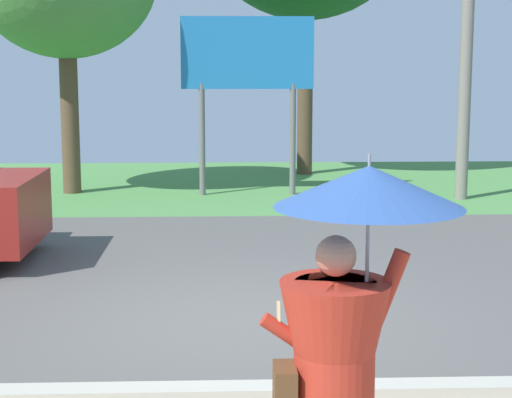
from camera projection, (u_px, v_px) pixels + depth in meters
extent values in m
cube|color=#565451|center=(235.00, 277.00, 10.61)|extent=(40.00, 8.00, 0.10)
cube|color=#4E8A47|center=(230.00, 186.00, 18.50)|extent=(40.00, 8.00, 0.10)
cube|color=#B2AD9E|center=(241.00, 392.00, 6.65)|extent=(40.00, 0.24, 0.10)
cylinder|color=#B22D1E|center=(335.00, 340.00, 4.55)|extent=(0.44, 0.44, 0.65)
sphere|color=tan|center=(336.00, 256.00, 4.48)|extent=(0.22, 0.22, 0.22)
cylinder|color=#B22D1E|center=(387.00, 290.00, 4.52)|extent=(0.24, 0.09, 0.45)
cylinder|color=#B22D1E|center=(286.00, 334.00, 4.56)|extent=(0.29, 0.08, 0.24)
cylinder|color=gray|center=(368.00, 249.00, 4.48)|extent=(0.02, 0.02, 0.75)
cone|color=#33569E|center=(369.00, 186.00, 4.43)|extent=(1.01, 1.01, 0.22)
cylinder|color=gray|center=(369.00, 164.00, 4.41)|extent=(0.02, 0.02, 0.10)
cube|color=beige|center=(278.00, 315.00, 4.57)|extent=(0.02, 0.11, 0.16)
cube|color=brown|center=(285.00, 393.00, 4.54)|extent=(0.12, 0.24, 0.30)
cylinder|color=gray|center=(468.00, 7.00, 15.85)|extent=(0.24, 0.24, 7.28)
cylinder|color=slate|center=(202.00, 140.00, 16.76)|extent=(0.12, 0.12, 2.20)
cylinder|color=slate|center=(293.00, 140.00, 16.83)|extent=(0.12, 0.12, 2.20)
cube|color=#1E72B2|center=(247.00, 53.00, 16.52)|extent=(2.60, 0.10, 1.40)
cylinder|color=brown|center=(70.00, 114.00, 16.96)|extent=(0.36, 0.36, 3.18)
cylinder|color=brown|center=(305.00, 84.00, 19.85)|extent=(0.36, 0.36, 4.24)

